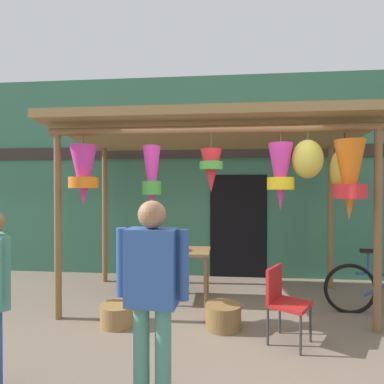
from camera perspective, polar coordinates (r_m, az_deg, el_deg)
ground_plane at (r=4.20m, az=4.83°, el=-23.82°), size 30.00×30.00×0.00m
shop_facade at (r=6.34m, az=5.15°, el=2.83°), size 12.67×0.29×3.95m
market_stall_canopy at (r=4.62m, az=5.22°, el=8.02°), size 4.55×2.18×2.75m
display_table at (r=5.02m, az=-4.22°, el=-11.35°), size 1.28×0.66×0.78m
flower_heap_on_table at (r=4.91m, az=-4.33°, el=-9.84°), size 0.60×0.42×0.12m
folding_chair at (r=3.90m, az=16.10°, el=-17.86°), size 0.55×0.55×0.84m
wicker_basket_by_table at (r=4.23m, az=5.68°, el=-21.44°), size 0.44×0.44×0.30m
wicker_basket_spare at (r=4.41m, az=-13.19°, el=-20.75°), size 0.45×0.45×0.26m
shopper_by_bananas at (r=2.62m, az=-7.24°, el=-16.44°), size 0.59×0.25×1.65m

